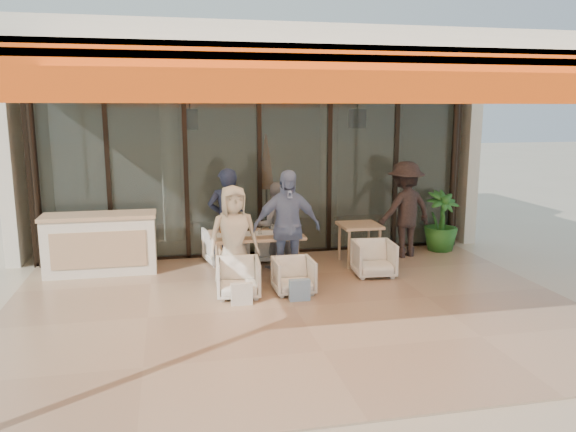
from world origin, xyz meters
name	(u,v)px	position (x,y,z in m)	size (l,w,h in m)	color
ground	(294,308)	(0.00, 0.00, 0.00)	(70.00, 70.00, 0.00)	#C6B293
terrace_floor	(294,308)	(0.00, 0.00, 0.01)	(8.00, 6.00, 0.01)	tan
terrace_structure	(299,69)	(0.00, -0.26, 3.25)	(8.00, 6.00, 3.40)	silver
glass_storefront	(259,172)	(0.00, 3.00, 1.60)	(8.08, 0.10, 3.20)	#9EADA3
interior_block	(243,133)	(0.01, 5.31, 2.23)	(9.05, 3.62, 3.52)	silver
host_counter	(101,244)	(-2.82, 2.30, 0.53)	(1.85, 0.65, 1.04)	silver
dining_table	(256,237)	(-0.30, 1.60, 0.69)	(1.50, 0.90, 0.93)	tan
chair_far_left	(225,244)	(-0.71, 2.54, 0.36)	(0.70, 0.65, 0.72)	white
chair_far_right	(271,245)	(0.13, 2.54, 0.31)	(0.60, 0.56, 0.62)	white
chair_near_left	(238,276)	(-0.71, 0.64, 0.32)	(0.63, 0.59, 0.65)	white
chair_near_right	(294,274)	(0.13, 0.64, 0.30)	(0.59, 0.55, 0.60)	white
diner_navy	(228,220)	(-0.71, 2.04, 0.90)	(0.65, 0.43, 1.79)	#171F34
diner_grey	(276,226)	(0.13, 2.04, 0.76)	(0.74, 0.58, 1.52)	slate
diner_cream	(234,237)	(-0.71, 1.14, 0.81)	(0.79, 0.51, 1.61)	beige
diner_periwinkle	(287,228)	(0.13, 1.14, 0.92)	(1.08, 0.45, 1.83)	#6C82B4
tote_bag_cream	(242,295)	(-0.71, 0.24, 0.17)	(0.30, 0.10, 0.34)	silver
tote_bag_blue	(300,291)	(0.13, 0.24, 0.17)	(0.30, 0.10, 0.34)	#99BFD8
side_table	(359,230)	(1.63, 1.98, 0.64)	(0.70, 0.70, 0.74)	tan
side_chair	(374,257)	(1.63, 1.23, 0.33)	(0.65, 0.61, 0.67)	white
standing_woman	(405,210)	(2.62, 2.29, 0.91)	(1.17, 0.67, 1.81)	black
potted_palm	(441,221)	(3.50, 2.56, 0.60)	(0.67, 0.67, 1.19)	#1E5919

